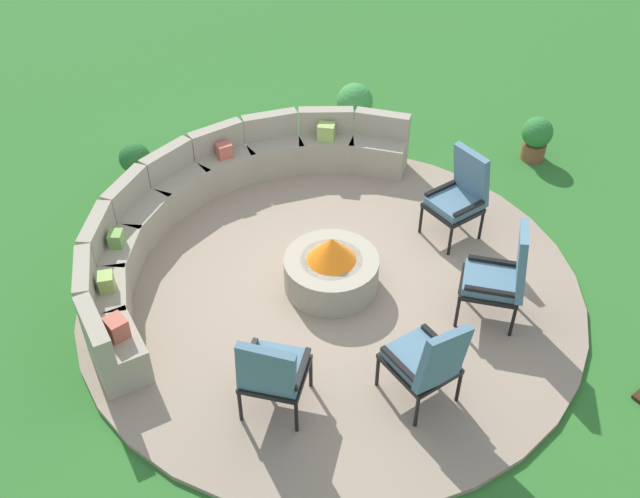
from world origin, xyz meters
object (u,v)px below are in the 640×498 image
(lounge_chair_front_left, at_px, (272,371))
(lounge_chair_front_right, at_px, (428,361))
(fire_pit, at_px, (331,268))
(curved_stone_bench, at_px, (214,204))
(potted_plant_0, at_px, (536,137))
(potted_plant_2, at_px, (355,106))
(lounge_chair_back_right, at_px, (461,194))
(potted_plant_1, at_px, (136,164))
(lounge_chair_back_left, at_px, (502,275))

(lounge_chair_front_left, relative_size, lounge_chair_front_right, 0.98)
(fire_pit, bearing_deg, curved_stone_bench, 104.76)
(curved_stone_bench, relative_size, potted_plant_0, 7.94)
(fire_pit, height_order, potted_plant_2, potted_plant_2)
(lounge_chair_back_right, bearing_deg, lounge_chair_front_left, 106.26)
(potted_plant_0, distance_m, potted_plant_1, 5.27)
(potted_plant_2, bearing_deg, curved_stone_bench, -165.15)
(curved_stone_bench, distance_m, potted_plant_1, 1.39)
(fire_pit, height_order, curved_stone_bench, curved_stone_bench)
(potted_plant_1, relative_size, potted_plant_2, 0.86)
(lounge_chair_front_left, height_order, potted_plant_2, lounge_chair_front_left)
(curved_stone_bench, xyz_separation_m, potted_plant_0, (4.22, -1.29, -0.02))
(lounge_chair_back_left, bearing_deg, fire_pit, 88.67)
(fire_pit, height_order, lounge_chair_back_right, lounge_chair_back_right)
(fire_pit, relative_size, lounge_chair_back_left, 0.88)
(fire_pit, xyz_separation_m, curved_stone_bench, (-0.44, 1.68, 0.05))
(curved_stone_bench, relative_size, lounge_chair_back_right, 4.41)
(lounge_chair_back_left, distance_m, lounge_chair_back_right, 1.38)
(fire_pit, distance_m, potted_plant_1, 3.13)
(lounge_chair_front_left, relative_size, potted_plant_1, 1.63)
(fire_pit, xyz_separation_m, lounge_chair_front_right, (-0.26, -1.72, 0.28))
(lounge_chair_back_right, relative_size, potted_plant_2, 1.51)
(lounge_chair_front_left, relative_size, potted_plant_2, 1.40)
(curved_stone_bench, relative_size, potted_plant_2, 6.64)
(lounge_chair_back_right, distance_m, potted_plant_0, 2.14)
(lounge_chair_front_right, distance_m, lounge_chair_back_right, 2.52)
(curved_stone_bench, distance_m, potted_plant_0, 4.41)
(potted_plant_0, xyz_separation_m, potted_plant_2, (-1.50, 2.01, 0.07))
(lounge_chair_front_left, height_order, potted_plant_1, lounge_chair_front_left)
(curved_stone_bench, distance_m, lounge_chair_front_left, 2.86)
(curved_stone_bench, distance_m, lounge_chair_back_left, 3.43)
(fire_pit, distance_m, lounge_chair_front_left, 1.76)
(lounge_chair_back_left, distance_m, potted_plant_2, 3.97)
(lounge_chair_back_left, bearing_deg, potted_plant_1, 73.59)
(curved_stone_bench, height_order, lounge_chair_back_left, lounge_chair_back_left)
(lounge_chair_back_left, xyz_separation_m, lounge_chair_back_right, (0.66, 1.22, -0.00))
(potted_plant_1, bearing_deg, lounge_chair_front_left, -98.98)
(potted_plant_0, relative_size, potted_plant_2, 0.84)
(fire_pit, xyz_separation_m, lounge_chair_front_left, (-1.42, -0.99, 0.28))
(lounge_chair_back_left, bearing_deg, curved_stone_bench, 77.07)
(lounge_chair_front_right, relative_size, potted_plant_1, 1.66)
(lounge_chair_back_left, height_order, potted_plant_0, lounge_chair_back_left)
(curved_stone_bench, xyz_separation_m, potted_plant_1, (-0.34, 1.35, -0.01))
(potted_plant_1, height_order, potted_plant_2, potted_plant_2)
(fire_pit, distance_m, lounge_chair_back_left, 1.78)
(curved_stone_bench, bearing_deg, fire_pit, -75.24)
(lounge_chair_front_right, height_order, potted_plant_2, lounge_chair_front_right)
(curved_stone_bench, bearing_deg, lounge_chair_back_left, -63.62)
(lounge_chair_front_right, xyz_separation_m, lounge_chair_back_right, (1.99, 1.56, 0.04))
(lounge_chair_back_right, bearing_deg, lounge_chair_front_right, 129.63)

